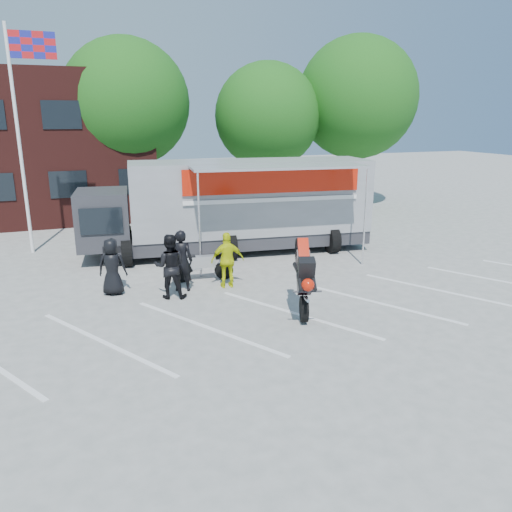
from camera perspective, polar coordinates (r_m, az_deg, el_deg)
ground at (r=12.15m, az=5.70°, el=-8.39°), size 100.00×100.00×0.00m
parking_bay_lines at (r=12.98m, az=3.74°, el=-6.70°), size 18.09×13.33×0.01m
flagpole at (r=19.95m, az=-25.04°, el=14.60°), size 1.61×0.12×8.00m
tree_left at (r=26.09m, az=-14.61°, el=16.57°), size 6.12×6.12×8.64m
tree_mid at (r=26.85m, az=1.32°, el=15.68°), size 5.44×5.44×7.68m
tree_right at (r=28.67m, az=11.48°, el=17.26°), size 6.46×6.46×9.12m
transporter_truck at (r=18.93m, az=-2.05°, el=0.54°), size 11.17×6.34×3.39m
parked_motorcycle at (r=15.65m, az=-6.11°, el=-2.81°), size 2.03×0.87×1.03m
stunt_bike_rider at (r=13.19m, az=5.03°, el=-6.37°), size 1.41×2.04×2.18m
spectator_leather_a at (r=14.74m, az=-16.12°, el=-1.19°), size 0.92×0.74×1.64m
spectator_leather_b at (r=14.59m, az=-8.53°, el=-0.53°), size 0.77×0.64×1.82m
spectator_leather_c at (r=14.07m, az=-9.81°, el=-1.17°), size 1.07×0.94×1.83m
spectator_hivis at (r=14.77m, az=-3.27°, el=-0.48°), size 1.02×0.51×1.67m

